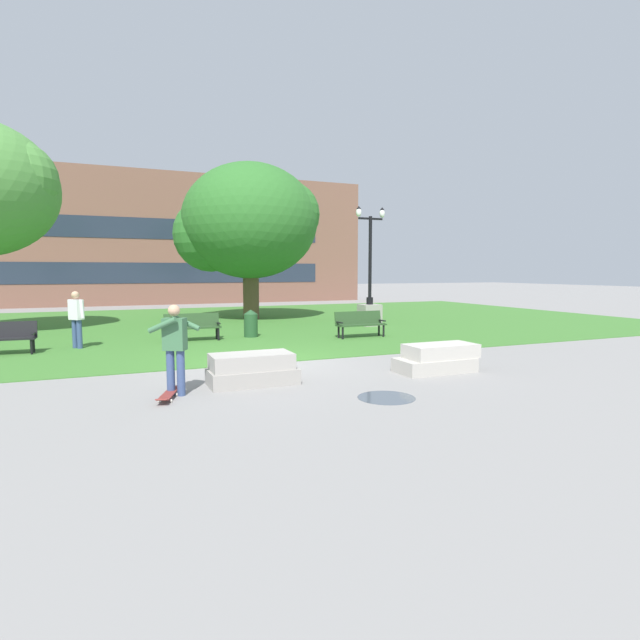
% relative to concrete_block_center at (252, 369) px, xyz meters
% --- Properties ---
extents(ground_plane, '(140.00, 140.00, 0.00)m').
position_rel_concrete_block_center_xyz_m(ground_plane, '(0.96, 2.09, -0.31)').
color(ground_plane, gray).
extents(grass_lawn, '(40.00, 20.00, 0.02)m').
position_rel_concrete_block_center_xyz_m(grass_lawn, '(0.96, 12.09, -0.30)').
color(grass_lawn, '#3D752D').
rests_on(grass_lawn, ground).
extents(concrete_block_center, '(1.80, 0.90, 0.64)m').
position_rel_concrete_block_center_xyz_m(concrete_block_center, '(0.00, 0.00, 0.00)').
color(concrete_block_center, '#9E9991').
rests_on(concrete_block_center, ground).
extents(concrete_block_left, '(1.89, 0.90, 0.64)m').
position_rel_concrete_block_center_xyz_m(concrete_block_left, '(4.29, -0.40, 0.00)').
color(concrete_block_left, '#B2ADA3').
rests_on(concrete_block_left, ground).
extents(person_skateboarder, '(0.97, 0.61, 1.71)m').
position_rel_concrete_block_center_xyz_m(person_skateboarder, '(-1.56, -0.36, 0.67)').
color(person_skateboarder, '#384C7A').
rests_on(person_skateboarder, ground).
extents(skateboard, '(0.52, 1.03, 0.14)m').
position_rel_concrete_block_center_xyz_m(skateboard, '(-1.74, -0.59, -0.22)').
color(skateboard, maroon).
rests_on(skateboard, ground).
extents(puddle, '(1.07, 1.07, 0.01)m').
position_rel_concrete_block_center_xyz_m(puddle, '(1.99, -2.03, -0.30)').
color(puddle, '#47515B').
rests_on(puddle, ground).
extents(park_bench_near_left, '(1.82, 0.59, 0.90)m').
position_rel_concrete_block_center_xyz_m(park_bench_near_left, '(-5.51, 6.14, 0.23)').
color(park_bench_near_left, black).
rests_on(park_bench_near_left, grass_lawn).
extents(park_bench_near_right, '(1.80, 0.54, 0.90)m').
position_rel_concrete_block_center_xyz_m(park_bench_near_right, '(-0.17, 6.93, 0.23)').
color(park_bench_near_right, '#284723').
rests_on(park_bench_near_right, grass_lawn).
extents(park_bench_far_left, '(1.81, 0.56, 0.90)m').
position_rel_concrete_block_center_xyz_m(park_bench_far_left, '(5.36, 5.58, 0.23)').
color(park_bench_far_left, '#284723').
rests_on(park_bench_far_left, grass_lawn).
extents(lamp_post_right, '(1.32, 0.80, 4.97)m').
position_rel_concrete_block_center_xyz_m(lamp_post_right, '(7.45, 8.73, 0.72)').
color(lamp_post_right, gray).
rests_on(lamp_post_right, grass_lawn).
extents(tree_near_right, '(6.69, 6.37, 7.36)m').
position_rel_concrete_block_center_xyz_m(tree_near_right, '(3.49, 13.51, 4.29)').
color(tree_near_right, brown).
rests_on(tree_near_right, grass_lawn).
extents(trash_bin, '(0.49, 0.49, 0.96)m').
position_rel_concrete_block_center_xyz_m(trash_bin, '(1.86, 7.13, 0.20)').
color(trash_bin, '#234C28').
rests_on(trash_bin, grass_lawn).
extents(person_bystander_near_lawn, '(0.51, 0.52, 1.71)m').
position_rel_concrete_block_center_xyz_m(person_bystander_near_lawn, '(-3.61, 6.60, 0.68)').
color(person_bystander_near_lawn, '#384C7A').
rests_on(person_bystander_near_lawn, grass_lawn).
extents(building_facade_distant, '(29.52, 1.03, 9.16)m').
position_rel_concrete_block_center_xyz_m(building_facade_distant, '(0.96, 26.58, 4.26)').
color(building_facade_distant, brown).
rests_on(building_facade_distant, ground).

